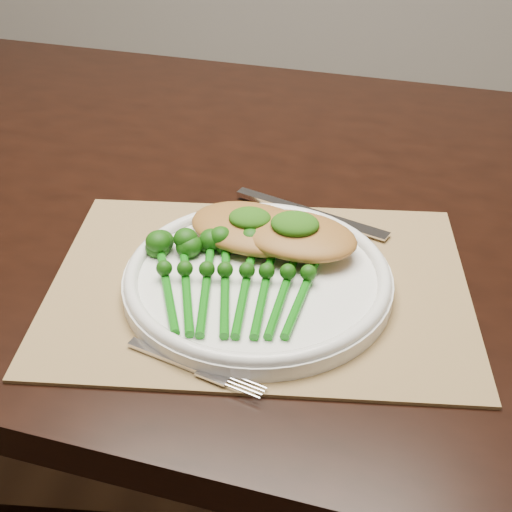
% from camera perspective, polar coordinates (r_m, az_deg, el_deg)
% --- Properties ---
extents(floor, '(4.00, 4.00, 0.00)m').
position_cam_1_polar(floor, '(1.51, -6.77, -18.99)').
color(floor, '#56341D').
rests_on(floor, ground).
extents(dining_table, '(1.69, 1.08, 0.75)m').
position_cam_1_polar(dining_table, '(1.18, -2.25, -10.37)').
color(dining_table, black).
rests_on(dining_table, ground).
extents(placemat, '(0.47, 0.37, 0.00)m').
position_cam_1_polar(placemat, '(0.76, 0.28, -2.31)').
color(placemat, '#97794D').
rests_on(placemat, dining_table).
extents(dinner_plate, '(0.28, 0.28, 0.03)m').
position_cam_1_polar(dinner_plate, '(0.75, 0.14, -1.76)').
color(dinner_plate, white).
rests_on(dinner_plate, placemat).
extents(knife, '(0.20, 0.09, 0.01)m').
position_cam_1_polar(knife, '(0.88, 3.19, 3.80)').
color(knife, silver).
rests_on(knife, placemat).
extents(fork, '(0.14, 0.06, 0.00)m').
position_cam_1_polar(fork, '(0.66, -4.25, -9.09)').
color(fork, silver).
rests_on(fork, placemat).
extents(chicken_fillet_left, '(0.16, 0.13, 0.03)m').
position_cam_1_polar(chicken_fillet_left, '(0.79, -0.34, 2.25)').
color(chicken_fillet_left, '#AB7231').
rests_on(chicken_fillet_left, dinner_plate).
extents(chicken_fillet_right, '(0.15, 0.12, 0.03)m').
position_cam_1_polar(chicken_fillet_right, '(0.77, 3.33, 1.66)').
color(chicken_fillet_right, '#AB7231').
rests_on(chicken_fillet_right, dinner_plate).
extents(pesto_dollop_left, '(0.05, 0.04, 0.02)m').
position_cam_1_polar(pesto_dollop_left, '(0.78, -0.49, 3.06)').
color(pesto_dollop_left, '#17460A').
rests_on(pesto_dollop_left, chicken_fillet_left).
extents(pesto_dollop_right, '(0.05, 0.04, 0.02)m').
position_cam_1_polar(pesto_dollop_right, '(0.76, 3.14, 2.58)').
color(pesto_dollop_right, '#17460A').
rests_on(pesto_dollop_right, chicken_fillet_right).
extents(broccolini_bundle, '(0.18, 0.20, 0.04)m').
position_cam_1_polar(broccolini_bundle, '(0.72, -1.71, -2.74)').
color(broccolini_bundle, '#0E670D').
rests_on(broccolini_bundle, dinner_plate).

